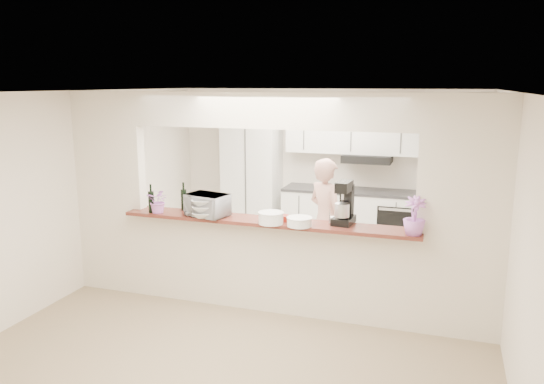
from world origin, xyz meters
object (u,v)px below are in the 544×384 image
at_px(refrigerator, 457,203).
at_px(stand_mixer, 344,205).
at_px(toaster_oven, 207,205).
at_px(person, 326,221).

bearing_deg(refrigerator, stand_mixer, -114.88).
xyz_separation_m(refrigerator, stand_mixer, (-1.20, -2.58, 0.45)).
height_order(refrigerator, toaster_oven, refrigerator).
relative_size(refrigerator, person, 1.04).
bearing_deg(refrigerator, person, -136.95).
relative_size(toaster_oven, stand_mixer, 0.99).
distance_m(refrigerator, stand_mixer, 2.88).
distance_m(toaster_oven, stand_mixer, 1.56).
bearing_deg(toaster_oven, refrigerator, 58.32).
bearing_deg(stand_mixer, toaster_oven, -173.90).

